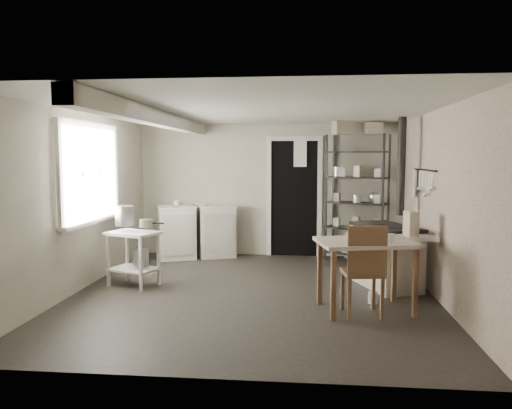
# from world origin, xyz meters

# --- Properties ---
(floor) EXTENTS (5.00, 5.00, 0.00)m
(floor) POSITION_xyz_m (0.00, 0.00, 0.00)
(floor) COLOR black
(floor) RESTS_ON ground
(ceiling) EXTENTS (5.00, 5.00, 0.00)m
(ceiling) POSITION_xyz_m (0.00, 0.00, 2.30)
(ceiling) COLOR silver
(ceiling) RESTS_ON wall_back
(wall_back) EXTENTS (4.50, 0.02, 2.30)m
(wall_back) POSITION_xyz_m (0.00, 2.50, 1.15)
(wall_back) COLOR #A8A390
(wall_back) RESTS_ON ground
(wall_front) EXTENTS (4.50, 0.02, 2.30)m
(wall_front) POSITION_xyz_m (0.00, -2.50, 1.15)
(wall_front) COLOR #A8A390
(wall_front) RESTS_ON ground
(wall_left) EXTENTS (0.02, 5.00, 2.30)m
(wall_left) POSITION_xyz_m (-2.25, 0.00, 1.15)
(wall_left) COLOR #A8A390
(wall_left) RESTS_ON ground
(wall_right) EXTENTS (0.02, 5.00, 2.30)m
(wall_right) POSITION_xyz_m (2.25, 0.00, 1.15)
(wall_right) COLOR #A8A390
(wall_right) RESTS_ON ground
(window) EXTENTS (0.12, 1.76, 1.28)m
(window) POSITION_xyz_m (-2.22, 0.20, 1.50)
(window) COLOR silver
(window) RESTS_ON wall_left
(doorway) EXTENTS (0.96, 0.10, 2.08)m
(doorway) POSITION_xyz_m (0.45, 2.47, 1.00)
(doorway) COLOR silver
(doorway) RESTS_ON ground
(ceiling_beam) EXTENTS (0.18, 5.00, 0.18)m
(ceiling_beam) POSITION_xyz_m (-1.20, 0.00, 2.20)
(ceiling_beam) COLOR silver
(ceiling_beam) RESTS_ON ceiling
(wallpaper_panel) EXTENTS (0.01, 5.00, 2.30)m
(wallpaper_panel) POSITION_xyz_m (2.24, 0.00, 1.15)
(wallpaper_panel) COLOR #BCAC99
(wallpaper_panel) RESTS_ON wall_right
(utensil_rail) EXTENTS (0.06, 1.20, 0.44)m
(utensil_rail) POSITION_xyz_m (2.19, 0.60, 1.55)
(utensil_rail) COLOR silver
(utensil_rail) RESTS_ON wall_right
(prep_table) EXTENTS (0.76, 0.66, 0.73)m
(prep_table) POSITION_xyz_m (-1.63, 0.18, 0.40)
(prep_table) COLOR silver
(prep_table) RESTS_ON ground
(stockpot) EXTENTS (0.31, 0.31, 0.27)m
(stockpot) POSITION_xyz_m (-1.76, 0.24, 0.94)
(stockpot) COLOR silver
(stockpot) RESTS_ON prep_table
(saucepan) EXTENTS (0.20, 0.20, 0.10)m
(saucepan) POSITION_xyz_m (-1.45, 0.18, 0.85)
(saucepan) COLOR silver
(saucepan) RESTS_ON prep_table
(bucket) EXTENTS (0.27, 0.27, 0.23)m
(bucket) POSITION_xyz_m (-1.53, 0.19, 0.39)
(bucket) COLOR silver
(bucket) RESTS_ON prep_table
(base_cabinets) EXTENTS (1.48, 1.02, 0.89)m
(base_cabinets) POSITION_xyz_m (-1.22, 2.18, 0.46)
(base_cabinets) COLOR beige
(base_cabinets) RESTS_ON ground
(mixing_bowl) EXTENTS (0.35, 0.35, 0.07)m
(mixing_bowl) POSITION_xyz_m (-1.13, 2.12, 0.95)
(mixing_bowl) COLOR silver
(mixing_bowl) RESTS_ON base_cabinets
(counter_cup) EXTENTS (0.13, 0.13, 0.10)m
(counter_cup) POSITION_xyz_m (-1.52, 2.06, 0.97)
(counter_cup) COLOR silver
(counter_cup) RESTS_ON base_cabinets
(shelf_rack) EXTENTS (1.06, 0.75, 2.09)m
(shelf_rack) POSITION_xyz_m (1.49, 2.11, 0.95)
(shelf_rack) COLOR black
(shelf_rack) RESTS_ON ground
(shelf_jar) EXTENTS (0.10, 0.10, 0.21)m
(shelf_jar) POSITION_xyz_m (1.25, 2.15, 1.38)
(shelf_jar) COLOR silver
(shelf_jar) RESTS_ON shelf_rack
(storage_box_a) EXTENTS (0.38, 0.35, 0.22)m
(storage_box_a) POSITION_xyz_m (1.25, 2.08, 2.01)
(storage_box_a) COLOR beige
(storage_box_a) RESTS_ON shelf_rack
(storage_box_b) EXTENTS (0.30, 0.28, 0.18)m
(storage_box_b) POSITION_xyz_m (1.72, 2.09, 1.99)
(storage_box_b) COLOR beige
(storage_box_b) RESTS_ON shelf_rack
(stove) EXTENTS (0.90, 1.17, 0.82)m
(stove) POSITION_xyz_m (1.71, 0.49, 0.44)
(stove) COLOR beige
(stove) RESTS_ON ground
(stovepipe) EXTENTS (0.14, 0.14, 1.37)m
(stovepipe) POSITION_xyz_m (1.97, 0.96, 1.59)
(stovepipe) COLOR black
(stovepipe) RESTS_ON stove
(side_ledge) EXTENTS (0.55, 0.36, 0.79)m
(side_ledge) POSITION_xyz_m (1.95, -0.18, 0.43)
(side_ledge) COLOR silver
(side_ledge) RESTS_ON ground
(oats_box) EXTENTS (0.16, 0.22, 0.30)m
(oats_box) POSITION_xyz_m (1.89, -0.18, 1.01)
(oats_box) COLOR beige
(oats_box) RESTS_ON side_ledge
(work_table) EXTENTS (1.18, 0.94, 0.80)m
(work_table) POSITION_xyz_m (1.32, -0.61, 0.38)
(work_table) COLOR beige
(work_table) RESTS_ON ground
(table_cup) EXTENTS (0.12, 0.12, 0.10)m
(table_cup) POSITION_xyz_m (1.56, -0.72, 0.81)
(table_cup) COLOR silver
(table_cup) RESTS_ON work_table
(chair) EXTENTS (0.47, 0.48, 1.01)m
(chair) POSITION_xyz_m (1.27, -0.76, 0.48)
(chair) COLOR brown
(chair) RESTS_ON ground
(flour_sack) EXTENTS (0.43, 0.37, 0.50)m
(flour_sack) POSITION_xyz_m (1.43, 2.18, 0.24)
(flour_sack) COLOR silver
(flour_sack) RESTS_ON ground
(floor_crock) EXTENTS (0.12, 0.12, 0.14)m
(floor_crock) POSITION_xyz_m (1.45, -0.32, 0.07)
(floor_crock) COLOR silver
(floor_crock) RESTS_ON ground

